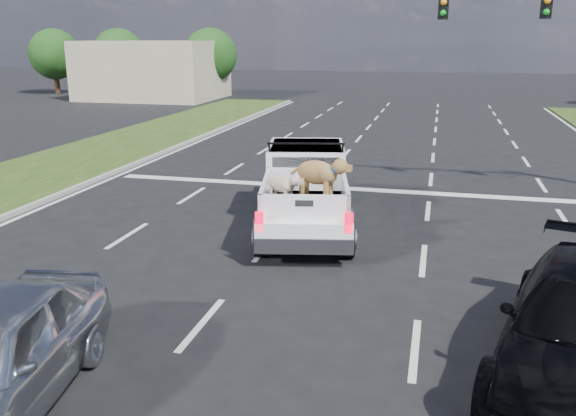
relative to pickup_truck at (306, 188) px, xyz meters
name	(u,v)px	position (x,y,z in m)	size (l,w,h in m)	color
ground	(304,336)	(1.24, -5.81, -1.00)	(160.00, 160.00, 0.00)	black
road_markings	(358,221)	(1.24, 0.75, -0.99)	(17.75, 60.00, 0.01)	silver
curb_left	(41,202)	(-7.81, 0.19, -0.93)	(0.15, 60.00, 0.14)	gray
building_left	(153,70)	(-18.76, 30.19, 1.20)	(10.00, 8.00, 4.40)	#BBAA8F
tree_far_a	(54,54)	(-28.76, 32.19, 2.29)	(4.20, 4.20, 5.40)	#332114
tree_far_b	(119,55)	(-22.76, 32.19, 2.29)	(4.20, 4.20, 5.40)	#332114
tree_far_c	(210,55)	(-14.76, 32.19, 2.29)	(4.20, 4.20, 5.40)	#332114
pickup_truck	(306,188)	(0.00, 0.00, 0.00)	(3.14, 5.98, 2.13)	black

